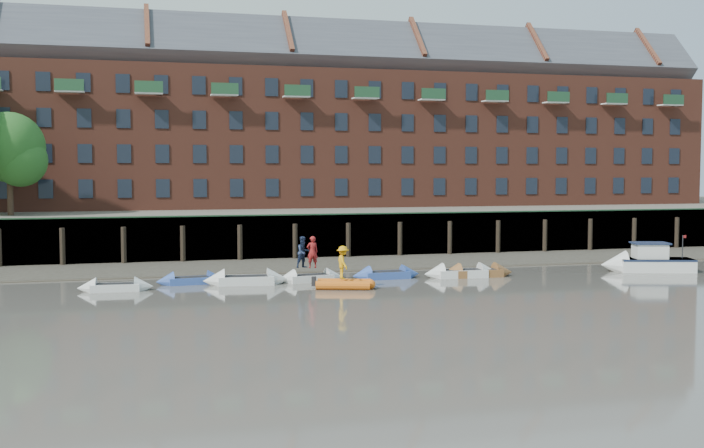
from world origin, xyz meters
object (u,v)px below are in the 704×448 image
object	(u,v)px
rowboat_2	(246,280)
motor_launch	(641,262)
rowboat_4	(386,275)
rowboat_6	(477,273)
person_rower_b	(303,252)
rowboat_3	(311,278)
rowboat_0	(115,287)
person_rib_crew	(343,262)
rowboat_1	(191,280)
person_rower_a	(312,252)
rib_tender	(346,284)
rowboat_5	(461,273)

from	to	relation	value
rowboat_2	motor_launch	distance (m)	25.33
rowboat_4	rowboat_6	world-z (taller)	rowboat_6
rowboat_2	person_rower_b	xyz separation A→B (m)	(3.44, 0.45, 1.47)
rowboat_6	rowboat_3	bearing A→B (deg)	178.86
rowboat_0	motor_launch	xyz separation A→B (m)	(32.48, 0.23, 0.41)
rowboat_4	rowboat_6	distance (m)	5.67
rowboat_2	rowboat_6	world-z (taller)	rowboat_2
rowboat_4	person_rib_crew	size ratio (longest dim) A/B	2.35
rowboat_2	person_rower_b	size ratio (longest dim) A/B	2.65
rowboat_1	person_rower_a	size ratio (longest dim) A/B	2.16
rowboat_2	motor_launch	world-z (taller)	motor_launch
rowboat_2	rib_tender	bearing A→B (deg)	-26.00
rowboat_4	rowboat_6	size ratio (longest dim) A/B	0.93
rowboat_2	motor_launch	bearing A→B (deg)	3.33
rowboat_0	motor_launch	distance (m)	32.49
rowboat_5	motor_launch	distance (m)	12.24
rowboat_4	rowboat_0	bearing A→B (deg)	-179.25
rowboat_4	rib_tender	world-z (taller)	rowboat_4
rowboat_0	rowboat_3	distance (m)	11.02
rowboat_1	person_rower_a	xyz separation A→B (m)	(6.97, -0.68, 1.52)
person_rower_a	motor_launch	bearing A→B (deg)	173.71
rowboat_5	person_rower_a	distance (m)	9.29
rowboat_0	rowboat_6	world-z (taller)	rowboat_6
rowboat_5	motor_launch	xyz separation A→B (m)	(12.23, -0.30, 0.37)
rowboat_3	rowboat_5	bearing A→B (deg)	-10.43
rowboat_2	rowboat_4	bearing A→B (deg)	7.12
rowboat_2	motor_launch	size ratio (longest dim) A/B	0.81
rowboat_4	motor_launch	distance (m)	16.87
rowboat_0	rowboat_5	size ratio (longest dim) A/B	0.85
rowboat_0	rib_tender	distance (m)	12.50
person_rib_crew	person_rower_b	bearing A→B (deg)	22.68
rowboat_1	person_rib_crew	distance (m)	8.99
rowboat_2	rowboat_5	xyz separation A→B (m)	(13.10, -0.21, -0.01)
rib_tender	person_rower_b	world-z (taller)	person_rower_b
rowboat_5	person_rib_crew	bearing A→B (deg)	-157.84
rib_tender	motor_launch	world-z (taller)	motor_launch
rowboat_1	rowboat_3	distance (m)	6.89
rowboat_5	person_rower_b	world-z (taller)	person_rower_b
rowboat_0	rowboat_2	bearing A→B (deg)	9.06
rowboat_4	rowboat_5	bearing A→B (deg)	-10.84
rowboat_1	rowboat_6	xyz separation A→B (m)	(17.15, -1.24, 0.03)
rib_tender	person_rower_a	xyz separation A→B (m)	(-1.19, 3.32, 1.48)
rowboat_2	rowboat_6	distance (m)	14.12
rowboat_5	motor_launch	bearing A→B (deg)	2.31
rowboat_2	person_rower_a	size ratio (longest dim) A/B	2.64
rowboat_1	person_rib_crew	world-z (taller)	person_rib_crew
rowboat_1	motor_launch	world-z (taller)	motor_launch
rowboat_5	rowboat_6	bearing A→B (deg)	0.91
rowboat_4	person_rower_a	size ratio (longest dim) A/B	2.30
person_rib_crew	rowboat_1	bearing A→B (deg)	62.21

